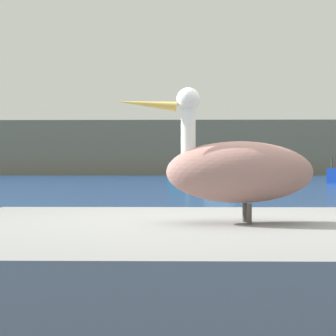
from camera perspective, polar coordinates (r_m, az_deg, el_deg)
ground_plane at (r=3.66m, az=3.50°, el=-14.17°), size 260.00×260.00×0.00m
hillside_backdrop at (r=81.81m, az=1.09°, el=1.97°), size 140.00×16.90×7.63m
pier_dock at (r=3.37m, az=7.66°, el=-10.56°), size 3.82×2.72×0.56m
pelican at (r=3.31m, az=7.38°, el=-0.17°), size 1.23×0.49×0.83m
fishing_boat_teal at (r=45.45m, az=4.80°, el=0.09°), size 7.41×4.47×5.59m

